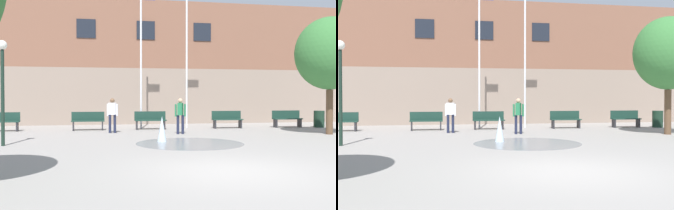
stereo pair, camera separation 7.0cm
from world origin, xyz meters
The scene contains 15 objects.
ground_plane centered at (0.00, 0.00, 0.00)m, with size 100.00×100.00×0.00m, color gray.
library_building centered at (0.00, 18.19, 3.75)m, with size 36.00×6.05×7.49m.
splash_fountain centered at (-0.14, 5.56, 0.24)m, with size 3.83×3.83×0.94m.
park_bench_far_left centered at (-7.36, 11.53, 0.48)m, with size 1.60×0.44×0.91m.
park_bench_left_of_flagpoles centered at (-3.34, 11.42, 0.48)m, with size 1.60×0.44×0.91m.
park_bench_under_left_flagpole centered at (-0.24, 11.43, 0.48)m, with size 1.60×0.44×0.91m.
park_bench_center centered at (3.82, 11.39, 0.48)m, with size 1.60×0.44×0.91m.
park_bench_near_trashcan centered at (7.22, 11.42, 0.48)m, with size 1.60×0.44×0.91m.
teen_by_trashcan centered at (-2.22, 9.78, 0.93)m, with size 0.50×0.29×1.59m.
adult_watching centered at (0.72, 8.71, 0.93)m, with size 0.50×0.39×1.59m.
flagpole_left centered at (-0.62, 11.99, 4.00)m, with size 0.80×0.10×7.51m.
flagpole_right centered at (1.80, 11.99, 4.14)m, with size 0.80×0.10×7.79m.
lamp_post_left_lane centered at (-6.04, 5.70, 2.35)m, with size 0.32×0.32×3.55m.
trash_can centered at (8.93, 11.12, 0.45)m, with size 0.56×0.56×0.90m, color #193323.
street_tree_near_building centered at (7.15, 7.39, 3.55)m, with size 3.00×3.00×5.15m.
Camera 2 is at (-2.90, -8.28, 1.66)m, focal length 42.00 mm.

